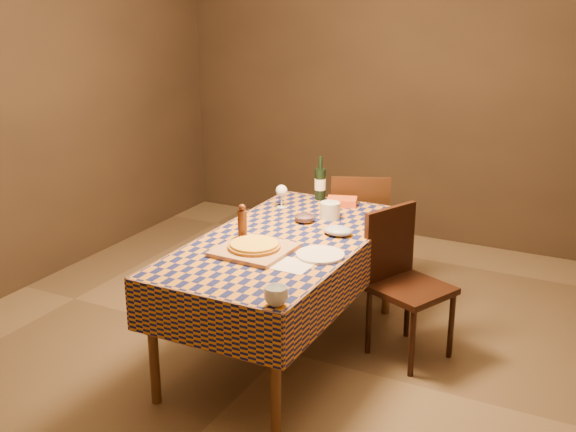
{
  "coord_description": "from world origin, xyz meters",
  "views": [
    {
      "loc": [
        1.88,
        -3.63,
        2.27
      ],
      "look_at": [
        0.0,
        0.05,
        0.9
      ],
      "focal_mm": 45.0,
      "sensor_mm": 36.0,
      "label": 1
    }
  ],
  "objects_px": {
    "pizza": "(254,245)",
    "bowl": "(305,219)",
    "cutting_board": "(254,250)",
    "white_plate": "(320,255)",
    "dining_table": "(284,251)",
    "wine_bottle": "(320,183)",
    "chair_right": "(402,274)",
    "chair_far": "(359,226)"
  },
  "relations": [
    {
      "from": "pizza",
      "to": "bowl",
      "type": "relative_size",
      "value": 2.84
    },
    {
      "from": "cutting_board",
      "to": "white_plate",
      "type": "distance_m",
      "value": 0.38
    },
    {
      "from": "dining_table",
      "to": "white_plate",
      "type": "bearing_deg",
      "value": -27.24
    },
    {
      "from": "wine_bottle",
      "to": "chair_right",
      "type": "bearing_deg",
      "value": -31.55
    },
    {
      "from": "bowl",
      "to": "white_plate",
      "type": "xyz_separation_m",
      "value": [
        0.34,
        -0.5,
        -0.01
      ]
    },
    {
      "from": "pizza",
      "to": "wine_bottle",
      "type": "distance_m",
      "value": 1.12
    },
    {
      "from": "bowl",
      "to": "white_plate",
      "type": "relative_size",
      "value": 0.49
    },
    {
      "from": "chair_far",
      "to": "chair_right",
      "type": "xyz_separation_m",
      "value": [
        0.57,
        -0.72,
        0.0
      ]
    },
    {
      "from": "chair_right",
      "to": "pizza",
      "type": "bearing_deg",
      "value": -137.2
    },
    {
      "from": "bowl",
      "to": "chair_far",
      "type": "distance_m",
      "value": 0.8
    },
    {
      "from": "wine_bottle",
      "to": "chair_far",
      "type": "relative_size",
      "value": 0.34
    },
    {
      "from": "cutting_board",
      "to": "pizza",
      "type": "distance_m",
      "value": 0.03
    },
    {
      "from": "bowl",
      "to": "pizza",
      "type": "bearing_deg",
      "value": -92.35
    },
    {
      "from": "pizza",
      "to": "chair_right",
      "type": "relative_size",
      "value": 0.41
    },
    {
      "from": "chair_far",
      "to": "wine_bottle",
      "type": "bearing_deg",
      "value": -131.52
    },
    {
      "from": "dining_table",
      "to": "white_plate",
      "type": "height_order",
      "value": "white_plate"
    },
    {
      "from": "wine_bottle",
      "to": "chair_far",
      "type": "distance_m",
      "value": 0.49
    },
    {
      "from": "bowl",
      "to": "chair_far",
      "type": "xyz_separation_m",
      "value": [
        0.09,
        0.74,
        -0.27
      ]
    },
    {
      "from": "cutting_board",
      "to": "pizza",
      "type": "relative_size",
      "value": 1.05
    },
    {
      "from": "dining_table",
      "to": "chair_right",
      "type": "bearing_deg",
      "value": 29.73
    },
    {
      "from": "white_plate",
      "to": "wine_bottle",
      "type": "bearing_deg",
      "value": 114.71
    },
    {
      "from": "bowl",
      "to": "wine_bottle",
      "type": "distance_m",
      "value": 0.53
    },
    {
      "from": "white_plate",
      "to": "cutting_board",
      "type": "bearing_deg",
      "value": -162.88
    },
    {
      "from": "wine_bottle",
      "to": "cutting_board",
      "type": "bearing_deg",
      "value": -85.03
    },
    {
      "from": "cutting_board",
      "to": "chair_far",
      "type": "xyz_separation_m",
      "value": [
        0.12,
        1.36,
        -0.26
      ]
    },
    {
      "from": "bowl",
      "to": "chair_far",
      "type": "height_order",
      "value": "chair_far"
    },
    {
      "from": "chair_far",
      "to": "chair_right",
      "type": "distance_m",
      "value": 0.92
    },
    {
      "from": "pizza",
      "to": "bowl",
      "type": "bearing_deg",
      "value": 87.65
    },
    {
      "from": "bowl",
      "to": "wine_bottle",
      "type": "relative_size",
      "value": 0.43
    },
    {
      "from": "dining_table",
      "to": "chair_far",
      "type": "relative_size",
      "value": 1.98
    },
    {
      "from": "white_plate",
      "to": "bowl",
      "type": "bearing_deg",
      "value": 124.22
    },
    {
      "from": "chair_far",
      "to": "chair_right",
      "type": "relative_size",
      "value": 1.0
    },
    {
      "from": "pizza",
      "to": "chair_right",
      "type": "height_order",
      "value": "chair_right"
    },
    {
      "from": "bowl",
      "to": "white_plate",
      "type": "height_order",
      "value": "bowl"
    },
    {
      "from": "dining_table",
      "to": "cutting_board",
      "type": "distance_m",
      "value": 0.29
    },
    {
      "from": "chair_right",
      "to": "white_plate",
      "type": "bearing_deg",
      "value": -121.56
    },
    {
      "from": "pizza",
      "to": "white_plate",
      "type": "height_order",
      "value": "pizza"
    },
    {
      "from": "chair_far",
      "to": "chair_right",
      "type": "bearing_deg",
      "value": -51.64
    },
    {
      "from": "wine_bottle",
      "to": "white_plate",
      "type": "height_order",
      "value": "wine_bottle"
    },
    {
      "from": "cutting_board",
      "to": "wine_bottle",
      "type": "bearing_deg",
      "value": 94.97
    },
    {
      "from": "dining_table",
      "to": "bowl",
      "type": "distance_m",
      "value": 0.35
    },
    {
      "from": "bowl",
      "to": "wine_bottle",
      "type": "height_order",
      "value": "wine_bottle"
    }
  ]
}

